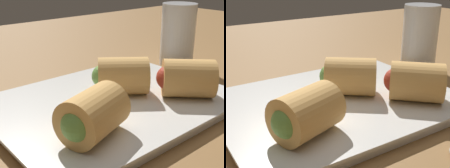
{
  "view_description": "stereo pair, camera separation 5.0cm",
  "coord_description": "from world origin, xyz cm",
  "views": [
    {
      "loc": [
        -27.3,
        -25.4,
        19.89
      ],
      "look_at": [
        -3.11,
        2.84,
        5.49
      ],
      "focal_mm": 50.0,
      "sensor_mm": 36.0,
      "label": 1
    },
    {
      "loc": [
        -23.29,
        -28.4,
        19.89
      ],
      "look_at": [
        -3.11,
        2.84,
        5.49
      ],
      "focal_mm": 50.0,
      "sensor_mm": 36.0,
      "label": 2
    }
  ],
  "objects": [
    {
      "name": "table_surface",
      "position": [
        0.0,
        0.0,
        1.0
      ],
      "size": [
        180.0,
        140.0,
        2.0
      ],
      "color": "olive",
      "rests_on": "ground"
    },
    {
      "name": "serving_plate",
      "position": [
        -3.11,
        2.84,
        2.76
      ],
      "size": [
        30.34,
        23.39,
        1.5
      ],
      "color": "silver",
      "rests_on": "table_surface"
    },
    {
      "name": "roll_front_left",
      "position": [
        4.61,
        -2.68,
        5.99
      ],
      "size": [
        8.17,
        8.14,
        4.98
      ],
      "color": "#DBA356",
      "rests_on": "serving_plate"
    },
    {
      "name": "roll_front_right",
      "position": [
        -11.14,
        -3.34,
        5.99
      ],
      "size": [
        7.91,
        6.81,
        4.98
      ],
      "color": "#DBA356",
      "rests_on": "serving_plate"
    },
    {
      "name": "roll_back_left",
      "position": [
        -1.25,
        3.46,
        5.99
      ],
      "size": [
        8.23,
        7.94,
        4.98
      ],
      "color": "#DBA356",
      "rests_on": "serving_plate"
    },
    {
      "name": "drinking_glass",
      "position": [
        18.81,
        9.8,
        7.65
      ],
      "size": [
        6.22,
        6.22,
        11.31
      ],
      "color": "silver",
      "rests_on": "table_surface"
    }
  ]
}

